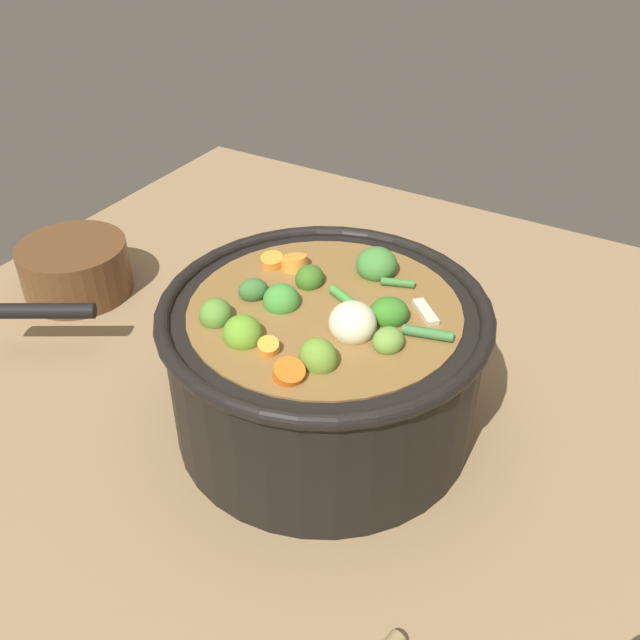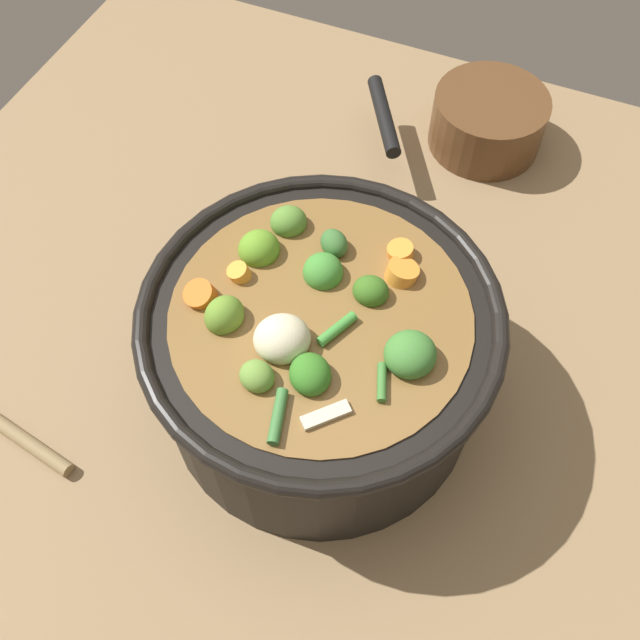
# 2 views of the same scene
# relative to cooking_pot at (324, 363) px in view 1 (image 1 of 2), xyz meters

# --- Properties ---
(ground_plane) EXTENTS (1.10, 1.10, 0.00)m
(ground_plane) POSITION_rel_cooking_pot_xyz_m (-0.00, -0.00, -0.08)
(ground_plane) COLOR #8C704C
(cooking_pot) EXTENTS (0.32, 0.32, 0.17)m
(cooking_pot) POSITION_rel_cooking_pot_xyz_m (0.00, 0.00, 0.00)
(cooking_pot) COLOR black
(cooking_pot) RESTS_ON ground_plane
(small_saucepan) EXTENTS (0.22, 0.20, 0.07)m
(small_saucepan) POSITION_rel_cooking_pot_xyz_m (-0.05, -0.40, -0.04)
(small_saucepan) COLOR brown
(small_saucepan) RESTS_ON ground_plane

